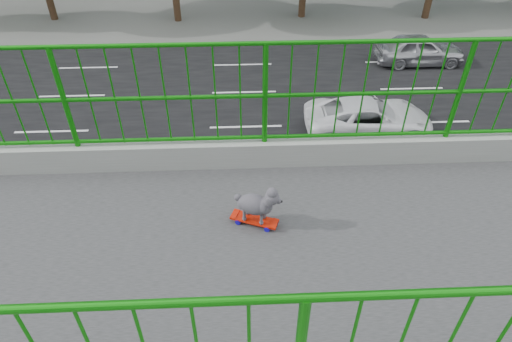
{
  "coord_description": "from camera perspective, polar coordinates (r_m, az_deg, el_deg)",
  "views": [
    {
      "loc": [
        2.54,
        -0.27,
        10.02
      ],
      "look_at": [
        -1.21,
        -0.1,
        7.03
      ],
      "focal_mm": 30.92,
      "sensor_mm": 36.0,
      "label": 1
    }
  ],
  "objects": [
    {
      "name": "road",
      "position": [
        18.49,
        -1.33,
        5.71
      ],
      "size": [
        18.0,
        90.0,
        0.02
      ],
      "primitive_type": "cube",
      "color": "black",
      "rests_on": "ground"
    },
    {
      "name": "car_5",
      "position": [
        12.69,
        -6.71,
        -9.14
      ],
      "size": [
        1.47,
        4.22,
        1.39
      ],
      "primitive_type": "imported",
      "color": "#B4070D",
      "rests_on": "ground"
    },
    {
      "name": "skateboard",
      "position": [
        4.22,
        -0.21,
        -6.36
      ],
      "size": [
        0.29,
        0.47,
        0.06
      ],
      "rotation": [
        0.0,
        0.0,
        -0.37
      ],
      "color": "red",
      "rests_on": "footbridge"
    },
    {
      "name": "car_4",
      "position": [
        25.1,
        20.41,
        14.52
      ],
      "size": [
        1.81,
        4.49,
        1.53
      ],
      "primitive_type": "imported",
      "rotation": [
        0.0,
        0.0,
        3.14
      ],
      "color": "#A7A7AD",
      "rests_on": "ground"
    },
    {
      "name": "car_2",
      "position": [
        18.35,
        14.33,
        6.73
      ],
      "size": [
        2.35,
        5.09,
        1.42
      ],
      "primitive_type": "imported",
      "rotation": [
        0.0,
        0.0,
        3.14
      ],
      "color": "white",
      "rests_on": "ground"
    },
    {
      "name": "poodle",
      "position": [
        4.06,
        0.11,
        -4.21
      ],
      "size": [
        0.29,
        0.44,
        0.39
      ],
      "rotation": [
        0.0,
        0.0,
        -0.37
      ],
      "color": "#2F2D32",
      "rests_on": "skateboard"
    },
    {
      "name": "railing",
      "position": [
        3.79,
        2.36,
        -9.24
      ],
      "size": [
        3.0,
        24.0,
        1.42
      ],
      "color": "gray",
      "rests_on": "footbridge"
    },
    {
      "name": "car_1",
      "position": [
        16.22,
        -24.34,
        -0.63
      ],
      "size": [
        1.44,
        4.13,
        1.36
      ],
      "primitive_type": "imported",
      "color": "black",
      "rests_on": "ground"
    }
  ]
}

